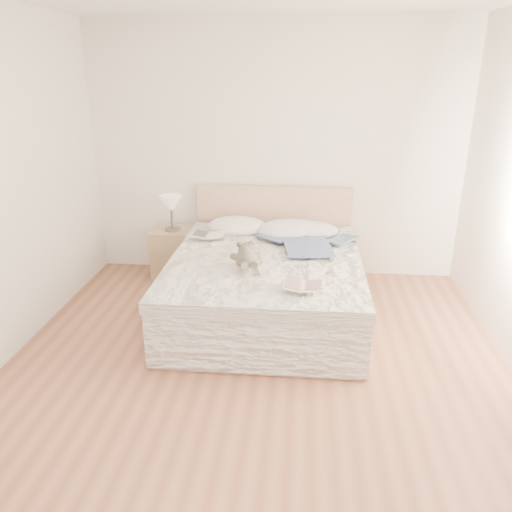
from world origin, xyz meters
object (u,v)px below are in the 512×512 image
object	(u,v)px
childrens_book	(303,286)
teddy_bear	(247,264)
nightstand	(174,253)
table_lamp	(171,206)
bed	(266,282)
photo_book	(209,235)

from	to	relation	value
childrens_book	teddy_bear	xyz separation A→B (m)	(-0.48, 0.36, 0.02)
nightstand	table_lamp	size ratio (longest dim) A/B	1.47
teddy_bear	bed	bearing A→B (deg)	56.93
table_lamp	childrens_book	distance (m)	2.07
table_lamp	photo_book	world-z (taller)	table_lamp
bed	photo_book	world-z (taller)	bed
nightstand	childrens_book	bearing A→B (deg)	-47.01
photo_book	teddy_bear	distance (m)	0.92
table_lamp	childrens_book	xyz separation A→B (m)	(1.41, -1.50, -0.20)
bed	teddy_bear	xyz separation A→B (m)	(-0.14, -0.42, 0.34)
nightstand	bed	bearing A→B (deg)	-34.56
childrens_book	teddy_bear	bearing A→B (deg)	146.31
bed	nightstand	bearing A→B (deg)	145.44
nightstand	photo_book	xyz separation A→B (m)	(0.47, -0.38, 0.35)
bed	table_lamp	size ratio (longest dim) A/B	5.62
bed	teddy_bear	size ratio (longest dim) A/B	6.73
nightstand	photo_book	bearing A→B (deg)	-38.55
photo_book	childrens_book	world-z (taller)	photo_book
bed	teddy_bear	world-z (taller)	bed
photo_book	teddy_bear	size ratio (longest dim) A/B	1.05
bed	nightstand	xyz separation A→B (m)	(-1.08, 0.75, -0.03)
bed	childrens_book	world-z (taller)	bed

